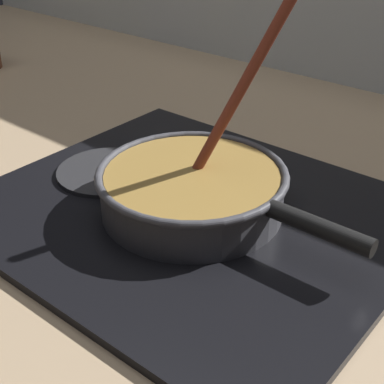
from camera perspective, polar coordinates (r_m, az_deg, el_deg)
name	(u,v)px	position (r m, az deg, el deg)	size (l,w,h in m)	color
ground	(32,248)	(0.77, -15.80, -5.45)	(2.40, 1.60, 0.04)	#9E8466
hob_plate	(192,214)	(0.76, 0.00, -2.18)	(0.56, 0.48, 0.01)	black
burner_ring	(192,207)	(0.76, 0.00, -1.55)	(0.20, 0.20, 0.01)	#592D0C
spare_burner	(108,171)	(0.86, -8.45, 2.08)	(0.15, 0.15, 0.01)	#262628
cooking_pan	(193,189)	(0.74, 0.13, 0.35)	(0.38, 0.25, 0.30)	#38383D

